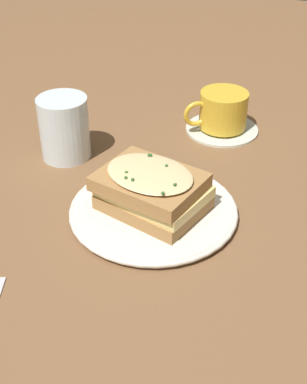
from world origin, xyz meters
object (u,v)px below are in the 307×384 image
Objects in this scene: dinner_plate at (154,211)px; teacup_with_saucer at (224,114)px; sandwich at (152,190)px; water_glass at (64,128)px.

teacup_with_saucer is at bearing 83.26° from dinner_plate.
sandwich is 0.28m from teacup_with_saucer.
dinner_plate is 0.04m from sandwich.
teacup_with_saucer is (0.03, 0.27, 0.03)m from dinner_plate.
sandwich is 1.25× the size of teacup_with_saucer.
dinner_plate is 1.82× the size of teacup_with_saucer.
water_glass is at bearing 1.51° from teacup_with_saucer.
sandwich reaches higher than dinner_plate.
dinner_plate is at bearing -28.85° from water_glass.
water_glass is (-0.19, 0.10, 0.04)m from dinner_plate.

